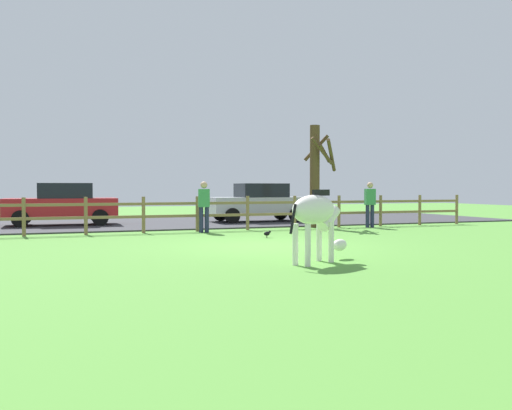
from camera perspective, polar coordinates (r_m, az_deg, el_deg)
ground_plane at (r=14.10m, az=0.99°, el=-4.12°), size 60.00×60.00×0.00m
parking_asphalt at (r=22.96m, az=-7.68°, el=-1.78°), size 28.00×7.40×0.05m
paddock_fence at (r=18.66m, az=-5.94°, el=-0.65°), size 21.26×0.11×1.16m
bare_tree at (r=20.51m, az=6.08°, el=3.24°), size 1.33×1.58×3.69m
zebra at (r=10.85m, az=6.10°, el=-1.01°), size 1.74×1.17×1.41m
crow_on_grass at (r=16.27m, az=1.14°, el=-2.88°), size 0.21×0.10×0.20m
parked_car_silver at (r=23.17m, az=0.26°, el=0.29°), size 4.04×1.96×1.56m
parked_car_red at (r=22.16m, az=-18.98°, el=0.12°), size 4.07×2.01×1.56m
visitor_left_of_tree at (r=18.18m, az=-5.28°, el=0.07°), size 0.40×0.29×1.64m
visitor_right_of_tree at (r=20.75m, az=11.43°, el=0.25°), size 0.39×0.27×1.64m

